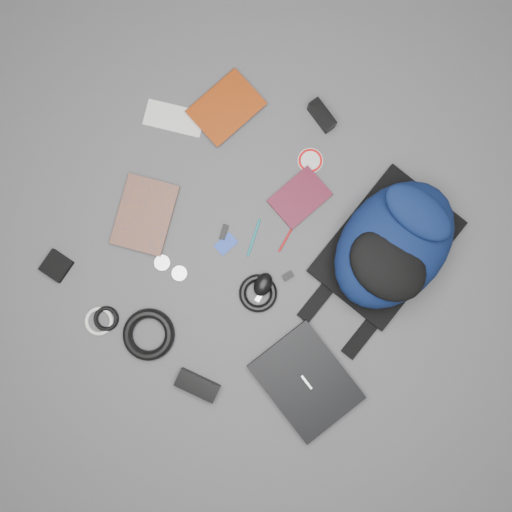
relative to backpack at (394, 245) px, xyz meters
The scene contains 24 objects.
ground 0.47m from the backpack, 142.12° to the right, with size 4.00×4.00×0.00m, color #4F4F51.
backpack is the anchor object (origin of this frame).
laptop 0.55m from the backpack, 87.72° to the right, with size 0.33×0.26×0.03m, color black.
textbook_red 0.84m from the backpack, behind, with size 0.17×0.23×0.03m, color maroon.
comic_book 0.94m from the backpack, 154.49° to the right, with size 0.19×0.25×0.02m, color #CC630E.
envelope 0.88m from the backpack, behind, with size 0.21×0.09×0.00m, color silver.
dvd_case 0.36m from the backpack, behind, with size 0.14×0.19×0.02m, color #3F0C18.
compact_camera 0.51m from the backpack, 149.82° to the left, with size 0.11×0.04×0.06m, color black.
sticker_disc 0.42m from the backpack, 164.23° to the left, with size 0.09×0.09×0.00m, color silver.
pen_teal 0.47m from the backpack, 150.29° to the right, with size 0.01×0.01×0.14m, color #0D727A.
pen_red 0.36m from the backpack, 153.36° to the right, with size 0.01×0.01×0.13m, color #A00C0F.
id_badge 0.57m from the backpack, 147.34° to the right, with size 0.05×0.07×0.00m, color #1532A3.
usb_black 0.57m from the backpack, 151.51° to the right, with size 0.02×0.05×0.01m, color black.
usb_silver 0.48m from the backpack, 125.02° to the right, with size 0.02×0.04×0.01m, color silver.
key_fob 0.37m from the backpack, 129.80° to the right, with size 0.02×0.04×0.01m, color black.
mouse 0.45m from the backpack, 129.24° to the right, with size 0.06×0.08×0.04m, color black.
headphone_left 0.78m from the backpack, 142.13° to the right, with size 0.05×0.05×0.01m, color silver.
headphone_right 0.73m from the backpack, 138.91° to the right, with size 0.05×0.05×0.01m, color silver.
cable_coil 0.48m from the backpack, 126.36° to the right, with size 0.13×0.13×0.03m, color black.
power_brick 0.81m from the backpack, 110.26° to the right, with size 0.15×0.06×0.04m, color black.
power_cord_coil 0.88m from the backpack, 126.00° to the right, with size 0.18×0.18×0.03m, color black.
pouch 1.15m from the backpack, 142.89° to the right, with size 0.09×0.09×0.02m, color black.
earbud_coil 1.00m from the backpack, 131.81° to the right, with size 0.09×0.09×0.02m, color black.
white_cable_coil 1.03m from the backpack, 131.70° to the right, with size 0.10×0.10×0.01m, color white.
Camera 1 is at (0.06, -0.09, 1.73)m, focal length 35.00 mm.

